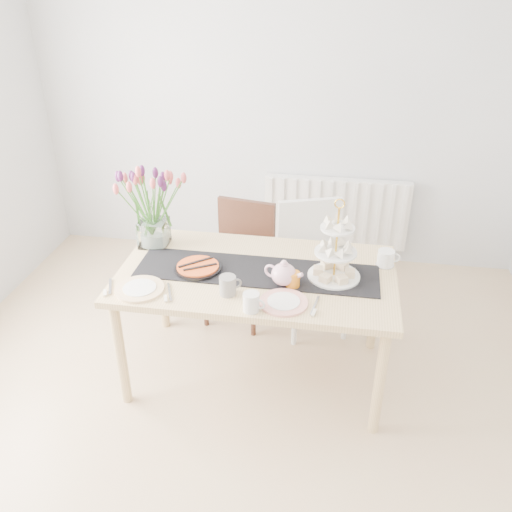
% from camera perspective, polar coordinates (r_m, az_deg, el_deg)
% --- Properties ---
extents(room_shell, '(4.50, 4.50, 4.50)m').
position_cam_1_polar(room_shell, '(2.34, -4.39, 2.14)').
color(room_shell, tan).
rests_on(room_shell, ground).
extents(radiator, '(1.20, 0.08, 0.60)m').
position_cam_1_polar(radiator, '(4.63, 8.38, 4.56)').
color(radiator, white).
rests_on(radiator, room_shell).
extents(dining_table, '(1.60, 0.90, 0.75)m').
position_cam_1_polar(dining_table, '(3.18, 0.08, -2.86)').
color(dining_table, tan).
rests_on(dining_table, ground).
extents(chair_brown, '(0.49, 0.49, 0.85)m').
position_cam_1_polar(chair_brown, '(3.86, -1.54, 0.37)').
color(chair_brown, '#351B13').
rests_on(chair_brown, ground).
extents(chair_white, '(0.57, 0.57, 0.90)m').
position_cam_1_polar(chair_white, '(3.77, 5.98, -0.05)').
color(chair_white, white).
rests_on(chair_white, ground).
extents(table_runner, '(1.40, 0.35, 0.01)m').
position_cam_1_polar(table_runner, '(3.13, 0.08, -1.62)').
color(table_runner, black).
rests_on(table_runner, dining_table).
extents(tulip_vase, '(0.62, 0.62, 0.53)m').
position_cam_1_polar(tulip_vase, '(3.34, -11.10, 6.32)').
color(tulip_vase, silver).
rests_on(tulip_vase, dining_table).
extents(cake_stand, '(0.30, 0.30, 0.43)m').
position_cam_1_polar(cake_stand, '(3.05, 8.33, -0.30)').
color(cake_stand, gold).
rests_on(cake_stand, dining_table).
extents(teapot, '(0.27, 0.24, 0.15)m').
position_cam_1_polar(teapot, '(2.98, 2.94, -1.94)').
color(teapot, silver).
rests_on(teapot, dining_table).
extents(cream_jug, '(0.11, 0.11, 0.10)m').
position_cam_1_polar(cream_jug, '(3.26, 13.49, -0.24)').
color(cream_jug, white).
rests_on(cream_jug, dining_table).
extents(tart_tin, '(0.27, 0.27, 0.03)m').
position_cam_1_polar(tart_tin, '(3.16, -6.14, -1.26)').
color(tart_tin, black).
rests_on(tart_tin, dining_table).
extents(mug_grey, '(0.12, 0.12, 0.11)m').
position_cam_1_polar(mug_grey, '(2.92, -3.00, -3.11)').
color(mug_grey, slate).
rests_on(mug_grey, dining_table).
extents(mug_white, '(0.10, 0.10, 0.10)m').
position_cam_1_polar(mug_white, '(2.78, -0.51, -4.88)').
color(mug_white, silver).
rests_on(mug_white, dining_table).
extents(mug_orange, '(0.11, 0.11, 0.09)m').
position_cam_1_polar(mug_orange, '(2.98, 3.89, -2.51)').
color(mug_orange, orange).
rests_on(mug_orange, dining_table).
extents(plate_left, '(0.35, 0.35, 0.01)m').
position_cam_1_polar(plate_left, '(3.04, -12.15, -3.41)').
color(plate_left, white).
rests_on(plate_left, dining_table).
extents(plate_right, '(0.30, 0.30, 0.01)m').
position_cam_1_polar(plate_right, '(2.86, 2.92, -4.90)').
color(plate_right, white).
rests_on(plate_right, dining_table).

